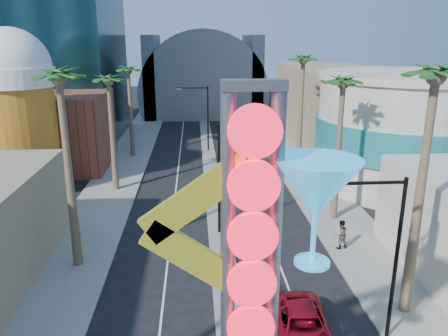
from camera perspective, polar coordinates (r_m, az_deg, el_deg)
sidewalk_west at (r=46.53m, az=-13.47°, el=-0.69°), size 5.00×100.00×0.15m
sidewalk_east at (r=47.19m, az=9.91°, el=-0.23°), size 5.00×100.00×0.15m
median at (r=48.76m, az=-1.83°, el=0.57°), size 1.60×84.00×0.15m
brick_filler_west at (r=49.91m, az=-20.62°, el=4.52°), size 10.00×10.00×8.00m
filler_east at (r=60.10m, az=13.33°, el=8.02°), size 10.00×20.00×10.00m
beer_mug at (r=42.15m, az=-25.47°, el=7.22°), size 7.00×7.00×14.50m
turquoise_building at (r=44.29m, az=22.56°, el=4.52°), size 16.60×16.60×10.60m
canopy at (r=81.36m, az=-2.77°, el=10.13°), size 22.00×16.00×22.00m
neon_sign at (r=13.59m, az=7.02°, el=-11.19°), size 6.53×2.60×12.55m
streetlight_0 at (r=30.19m, az=0.39°, el=-0.14°), size 3.79×0.25×8.00m
streetlight_1 at (r=53.54m, az=-2.71°, el=7.30°), size 3.79×0.25×8.00m
streetlight_2 at (r=20.73m, az=20.57°, el=-9.56°), size 3.45×0.25×8.00m
palm_1 at (r=26.04m, az=-20.63°, el=9.47°), size 2.40×2.40×12.70m
palm_2 at (r=39.72m, az=-14.82°, el=10.18°), size 2.40×2.40×11.20m
palm_3 at (r=51.51m, az=-12.38°, el=11.73°), size 2.40×2.40×11.20m
palm_5 at (r=21.73m, az=25.72°, el=8.84°), size 2.40×2.40×13.20m
palm_6 at (r=32.80m, az=15.25°, el=9.66°), size 2.40×2.40×11.70m
palm_7 at (r=44.20m, az=10.28°, el=12.82°), size 2.40×2.40×12.70m
red_pickup at (r=21.78m, az=10.28°, el=-19.85°), size 2.81×5.55×1.50m
pedestrian_b at (r=30.16m, az=14.98°, el=-8.36°), size 1.10×0.93×1.98m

